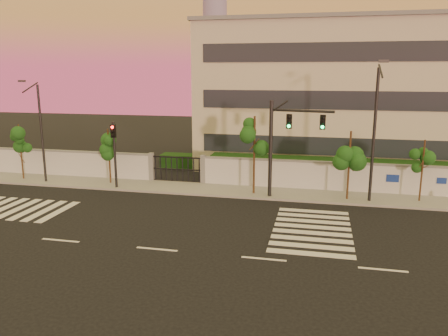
# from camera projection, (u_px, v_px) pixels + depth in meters

# --- Properties ---
(ground) EXTENTS (120.00, 120.00, 0.00)m
(ground) POSITION_uv_depth(u_px,v_px,m) (157.00, 249.00, 20.31)
(ground) COLOR black
(ground) RESTS_ON ground
(sidewalk) EXTENTS (60.00, 3.00, 0.15)m
(sidewalk) POSITION_uv_depth(u_px,v_px,m) (212.00, 190.00, 30.30)
(sidewalk) COLOR gray
(sidewalk) RESTS_ON ground
(perimeter_wall) EXTENTS (60.00, 0.36, 2.20)m
(perimeter_wall) POSITION_uv_depth(u_px,v_px,m) (218.00, 171.00, 31.50)
(perimeter_wall) COLOR #B7BABF
(perimeter_wall) RESTS_ON ground
(hedge_row) EXTENTS (41.00, 4.25, 1.80)m
(hedge_row) POSITION_uv_depth(u_px,v_px,m) (239.00, 167.00, 33.94)
(hedge_row) COLOR #12330F
(hedge_row) RESTS_ON ground
(institutional_building) EXTENTS (24.40, 12.40, 12.25)m
(institutional_building) POSITION_uv_depth(u_px,v_px,m) (343.00, 94.00, 38.05)
(institutional_building) COLOR beige
(institutional_building) RESTS_ON ground
(road_markings) EXTENTS (57.00, 7.62, 0.02)m
(road_markings) POSITION_uv_depth(u_px,v_px,m) (155.00, 220.00, 24.22)
(road_markings) COLOR silver
(road_markings) RESTS_ON ground
(street_tree_b) EXTENTS (1.38, 1.10, 4.29)m
(street_tree_b) POSITION_uv_depth(u_px,v_px,m) (20.00, 139.00, 32.55)
(street_tree_b) COLOR #382314
(street_tree_b) RESTS_ON ground
(street_tree_c) EXTENTS (1.40, 1.11, 4.10)m
(street_tree_c) POSITION_uv_depth(u_px,v_px,m) (109.00, 144.00, 31.33)
(street_tree_c) COLOR #382314
(street_tree_c) RESTS_ON ground
(street_tree_d) EXTENTS (1.64, 1.31, 5.30)m
(street_tree_d) POSITION_uv_depth(u_px,v_px,m) (255.00, 137.00, 28.38)
(street_tree_d) COLOR #382314
(street_tree_d) RESTS_ON ground
(street_tree_e) EXTENTS (1.55, 1.23, 4.50)m
(street_tree_e) POSITION_uv_depth(u_px,v_px,m) (350.00, 150.00, 27.20)
(street_tree_e) COLOR #382314
(street_tree_e) RESTS_ON ground
(street_tree_f) EXTENTS (1.30, 1.04, 4.02)m
(street_tree_f) POSITION_uv_depth(u_px,v_px,m) (424.00, 157.00, 26.86)
(street_tree_f) COLOR #382314
(street_tree_f) RESTS_ON ground
(traffic_signal_main) EXTENTS (3.99, 0.89, 6.34)m
(traffic_signal_main) POSITION_uv_depth(u_px,v_px,m) (283.00, 138.00, 27.50)
(traffic_signal_main) COLOR black
(traffic_signal_main) RESTS_ON ground
(traffic_signal_secondary) EXTENTS (0.37, 0.35, 4.75)m
(traffic_signal_secondary) POSITION_uv_depth(u_px,v_px,m) (114.00, 147.00, 30.06)
(traffic_signal_secondary) COLOR black
(traffic_signal_secondary) RESTS_ON ground
(streetlight_west) EXTENTS (0.45, 1.81, 7.54)m
(streetlight_west) POSITION_uv_depth(u_px,v_px,m) (40.00, 129.00, 31.35)
(streetlight_west) COLOR black
(streetlight_west) RESTS_ON ground
(streetlight_east) EXTENTS (0.52, 2.10, 8.73)m
(streetlight_east) POSITION_uv_depth(u_px,v_px,m) (375.00, 129.00, 26.32)
(streetlight_east) COLOR black
(streetlight_east) RESTS_ON ground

